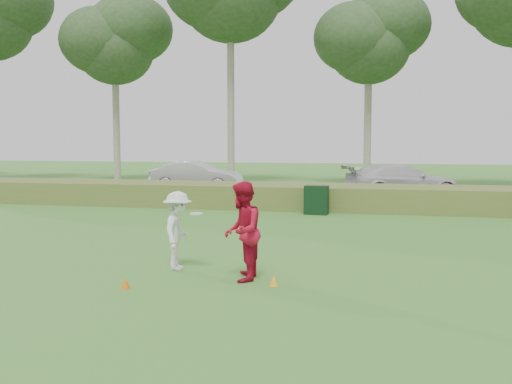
% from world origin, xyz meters
% --- Properties ---
extents(ground, '(120.00, 120.00, 0.00)m').
position_xyz_m(ground, '(0.00, 0.00, 0.00)').
color(ground, '#327226').
rests_on(ground, ground).
extents(reed_strip, '(80.00, 3.00, 0.90)m').
position_xyz_m(reed_strip, '(0.00, 12.00, 0.45)').
color(reed_strip, '#526528').
rests_on(reed_strip, ground).
extents(park_road, '(80.00, 6.00, 0.06)m').
position_xyz_m(park_road, '(0.00, 17.00, 0.03)').
color(park_road, '#2D2D2D').
rests_on(park_road, ground).
extents(tree_2, '(6.50, 6.50, 12.00)m').
position_xyz_m(tree_2, '(-14.00, 24.00, 8.97)').
color(tree_2, gray).
rests_on(tree_2, ground).
extents(tree_4, '(6.24, 6.24, 11.50)m').
position_xyz_m(tree_4, '(2.00, 24.50, 8.59)').
color(tree_4, gray).
rests_on(tree_4, ground).
extents(player_white, '(0.89, 1.09, 1.59)m').
position_xyz_m(player_white, '(-0.82, 0.58, 0.79)').
color(player_white, white).
rests_on(player_white, ground).
extents(player_red, '(0.81, 0.98, 1.85)m').
position_xyz_m(player_red, '(0.67, -0.00, 0.92)').
color(player_red, '#B60F2C').
rests_on(player_red, ground).
extents(cone_orange, '(0.17, 0.17, 0.19)m').
position_xyz_m(cone_orange, '(-1.18, -1.06, 0.10)').
color(cone_orange, orange).
rests_on(cone_orange, ground).
extents(cone_yellow, '(0.18, 0.18, 0.20)m').
position_xyz_m(cone_yellow, '(1.33, -0.28, 0.10)').
color(cone_yellow, orange).
rests_on(cone_yellow, ground).
extents(utility_cabinet, '(0.86, 0.57, 1.03)m').
position_xyz_m(utility_cabinet, '(0.80, 10.03, 0.52)').
color(utility_cabinet, black).
rests_on(utility_cabinet, ground).
extents(car_mid, '(4.73, 1.77, 1.54)m').
position_xyz_m(car_mid, '(-6.35, 17.67, 0.83)').
color(car_mid, silver).
rests_on(car_mid, park_road).
extents(car_right, '(5.64, 4.02, 1.52)m').
position_xyz_m(car_right, '(3.88, 16.42, 0.82)').
color(car_right, silver).
rests_on(car_right, park_road).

